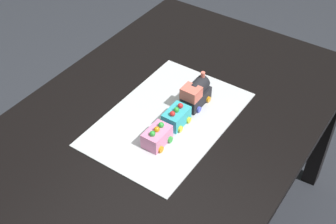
{
  "coord_description": "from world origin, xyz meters",
  "views": [
    {
      "loc": [
        1.05,
        0.69,
        1.85
      ],
      "look_at": [
        0.06,
        0.02,
        0.77
      ],
      "focal_mm": 48.5,
      "sensor_mm": 36.0,
      "label": 1
    }
  ],
  "objects_px": {
    "cake_car_caboose_bubblegum": "(157,136)",
    "cake_car_gondola_turquoise": "(176,117)",
    "dining_table": "(174,129)",
    "cake_locomotive": "(196,94)"
  },
  "relations": [
    {
      "from": "cake_car_caboose_bubblegum",
      "to": "cake_car_gondola_turquoise",
      "type": "bearing_deg",
      "value": 180.0
    },
    {
      "from": "cake_locomotive",
      "to": "cake_car_caboose_bubblegum",
      "type": "xyz_separation_m",
      "value": [
        0.25,
        0.0,
        -0.02
      ]
    },
    {
      "from": "dining_table",
      "to": "cake_car_gondola_turquoise",
      "type": "relative_size",
      "value": 14.0
    },
    {
      "from": "cake_car_gondola_turquoise",
      "to": "cake_car_caboose_bubblegum",
      "type": "bearing_deg",
      "value": 0.0
    },
    {
      "from": "dining_table",
      "to": "cake_car_gondola_turquoise",
      "type": "bearing_deg",
      "value": 39.66
    },
    {
      "from": "cake_locomotive",
      "to": "cake_car_gondola_turquoise",
      "type": "height_order",
      "value": "cake_locomotive"
    },
    {
      "from": "cake_car_gondola_turquoise",
      "to": "dining_table",
      "type": "bearing_deg",
      "value": -140.34
    },
    {
      "from": "cake_locomotive",
      "to": "cake_car_gondola_turquoise",
      "type": "bearing_deg",
      "value": 0.0
    },
    {
      "from": "cake_car_caboose_bubblegum",
      "to": "dining_table",
      "type": "bearing_deg",
      "value": -163.67
    },
    {
      "from": "dining_table",
      "to": "cake_locomotive",
      "type": "relative_size",
      "value": 10.0
    }
  ]
}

